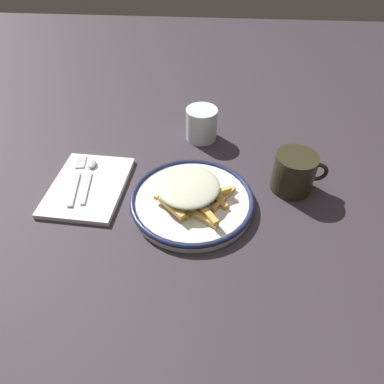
# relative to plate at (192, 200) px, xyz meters

# --- Properties ---
(ground_plane) EXTENTS (2.60, 2.60, 0.00)m
(ground_plane) POSITION_rel_plate_xyz_m (0.00, 0.00, -0.01)
(ground_plane) COLOR #322A31
(plate) EXTENTS (0.27, 0.27, 0.02)m
(plate) POSITION_rel_plate_xyz_m (0.00, 0.00, 0.00)
(plate) COLOR white
(plate) RESTS_ON ground_plane
(fries_heap) EXTENTS (0.17, 0.17, 0.04)m
(fries_heap) POSITION_rel_plate_xyz_m (-0.00, 0.00, 0.03)
(fries_heap) COLOR #EBC067
(fries_heap) RESTS_ON plate
(napkin) EXTENTS (0.18, 0.23, 0.01)m
(napkin) POSITION_rel_plate_xyz_m (-0.24, 0.04, -0.01)
(napkin) COLOR white
(napkin) RESTS_ON ground_plane
(fork) EXTENTS (0.04, 0.18, 0.00)m
(fork) POSITION_rel_plate_xyz_m (-0.27, 0.05, 0.00)
(fork) COLOR silver
(fork) RESTS_ON napkin
(spoon) EXTENTS (0.04, 0.15, 0.01)m
(spoon) POSITION_rel_plate_xyz_m (-0.25, 0.07, 0.00)
(spoon) COLOR silver
(spoon) RESTS_ON napkin
(water_glass) EXTENTS (0.08, 0.08, 0.09)m
(water_glass) POSITION_rel_plate_xyz_m (0.01, 0.26, 0.03)
(water_glass) COLOR silver
(water_glass) RESTS_ON ground_plane
(coffee_mug) EXTENTS (0.12, 0.09, 0.09)m
(coffee_mug) POSITION_rel_plate_xyz_m (0.22, 0.07, 0.03)
(coffee_mug) COLOR #2D2919
(coffee_mug) RESTS_ON ground_plane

